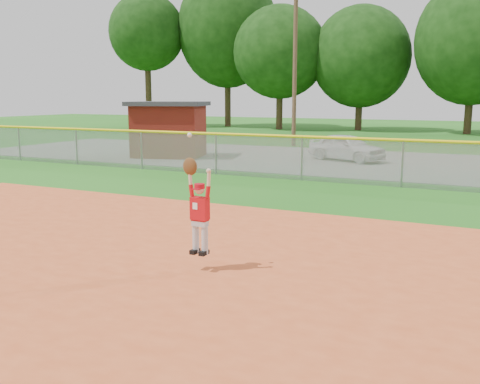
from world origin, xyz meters
name	(u,v)px	position (x,y,z in m)	size (l,w,h in m)	color
ground	(292,288)	(0.00, 0.00, 0.00)	(120.00, 120.00, 0.00)	#1F5F15
clay_infield	(190,380)	(0.00, -3.00, 0.02)	(24.00, 16.00, 0.04)	#C84F24
parking_strip	(425,165)	(0.00, 16.00, 0.01)	(44.00, 10.00, 0.03)	slate
car_white_a	(347,147)	(-3.34, 16.05, 0.63)	(1.42, 3.53, 1.20)	silver
utility_shed	(169,129)	(-11.35, 14.04, 1.33)	(4.09, 3.57, 2.60)	#57140C
outfield_fence	(403,160)	(0.00, 10.00, 0.88)	(40.06, 0.10, 1.55)	gray
power_lines	(467,59)	(1.00, 22.00, 4.68)	(19.40, 0.24, 9.00)	#4C3823
ballplayer	(198,207)	(-1.64, 0.03, 1.10)	(0.52, 0.23, 1.97)	silver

